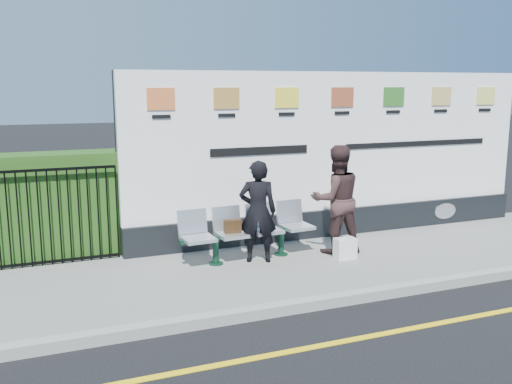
{
  "coord_description": "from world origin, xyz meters",
  "views": [
    {
      "loc": [
        -4.8,
        -5.27,
        2.89
      ],
      "look_at": [
        -1.56,
        2.8,
        1.25
      ],
      "focal_mm": 40.0,
      "sensor_mm": 36.0,
      "label": 1
    }
  ],
  "objects_px": {
    "billboard": "(338,165)",
    "woman_right": "(336,199)",
    "bench": "(249,245)",
    "woman_left": "(258,211)"
  },
  "relations": [
    {
      "from": "billboard",
      "to": "woman_left",
      "type": "distance_m",
      "value": 2.32
    },
    {
      "from": "billboard",
      "to": "bench",
      "type": "relative_size",
      "value": 3.62
    },
    {
      "from": "bench",
      "to": "woman_right",
      "type": "distance_m",
      "value": 1.64
    },
    {
      "from": "billboard",
      "to": "woman_left",
      "type": "bearing_deg",
      "value": -153.1
    },
    {
      "from": "woman_left",
      "to": "woman_right",
      "type": "xyz_separation_m",
      "value": [
        1.4,
        -0.01,
        0.09
      ]
    },
    {
      "from": "billboard",
      "to": "woman_right",
      "type": "height_order",
      "value": "billboard"
    },
    {
      "from": "billboard",
      "to": "bench",
      "type": "xyz_separation_m",
      "value": [
        -2.11,
        -0.89,
        -1.06
      ]
    },
    {
      "from": "woman_left",
      "to": "billboard",
      "type": "bearing_deg",
      "value": -132.12
    },
    {
      "from": "woman_right",
      "to": "woman_left",
      "type": "bearing_deg",
      "value": 5.81
    },
    {
      "from": "woman_left",
      "to": "bench",
      "type": "bearing_deg",
      "value": -35.24
    }
  ]
}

